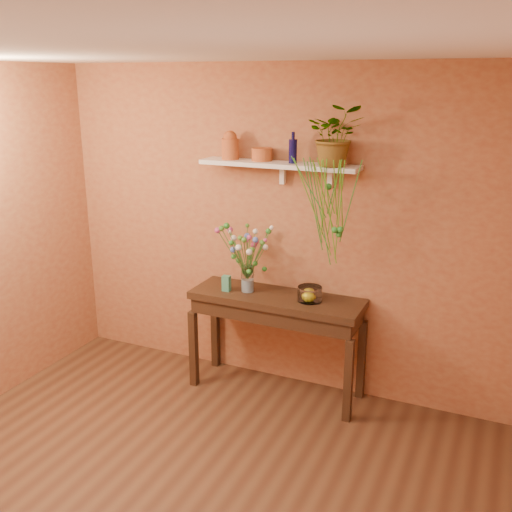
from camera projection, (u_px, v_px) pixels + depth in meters
room at (138, 314)px, 3.16m from camera, size 4.04×4.04×2.70m
sideboard at (276, 310)px, 4.82m from camera, size 1.43×0.46×0.87m
wall_shelf at (280, 165)px, 4.60m from camera, size 1.30×0.24×0.19m
terracotta_jug at (230, 146)px, 4.73m from camera, size 0.18×0.18×0.23m
terracotta_pot at (262, 154)px, 4.67m from camera, size 0.18×0.18×0.10m
blue_bottle at (293, 150)px, 4.53m from camera, size 0.08×0.08×0.24m
spider_plant at (336, 136)px, 4.32m from camera, size 0.50×0.47×0.45m
plant_fronds at (330, 209)px, 4.32m from camera, size 0.54×0.37×0.83m
glass_vase at (248, 281)px, 4.86m from camera, size 0.11×0.11×0.22m
bouquet at (245, 245)px, 4.77m from camera, size 0.45×0.47×0.47m
glass_bowl at (310, 294)px, 4.66m from camera, size 0.20×0.20×0.12m
lemon at (309, 296)px, 4.65m from camera, size 0.08×0.08×0.08m
carton at (226, 283)px, 4.88m from camera, size 0.07×0.05×0.13m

